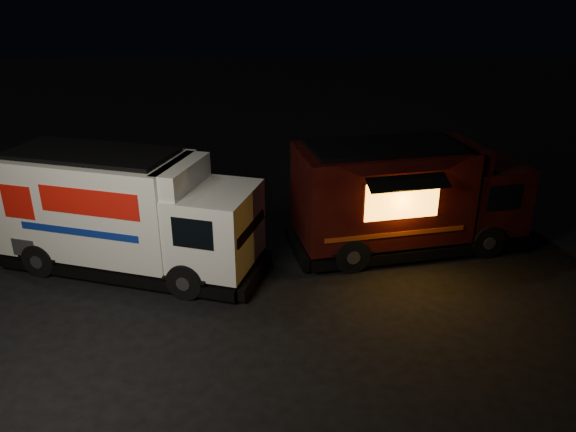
# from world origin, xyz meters

# --- Properties ---
(ground) EXTENTS (80.00, 80.00, 0.00)m
(ground) POSITION_xyz_m (0.00, 0.00, 0.00)
(ground) COLOR black
(ground) RESTS_ON ground
(white_truck) EXTENTS (6.83, 4.00, 2.93)m
(white_truck) POSITION_xyz_m (-2.12, 1.54, 1.47)
(white_truck) COLOR silver
(white_truck) RESTS_ON ground
(red_truck) EXTENTS (6.51, 3.43, 2.88)m
(red_truck) POSITION_xyz_m (4.85, 2.56, 1.44)
(red_truck) COLOR #370F0A
(red_truck) RESTS_ON ground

